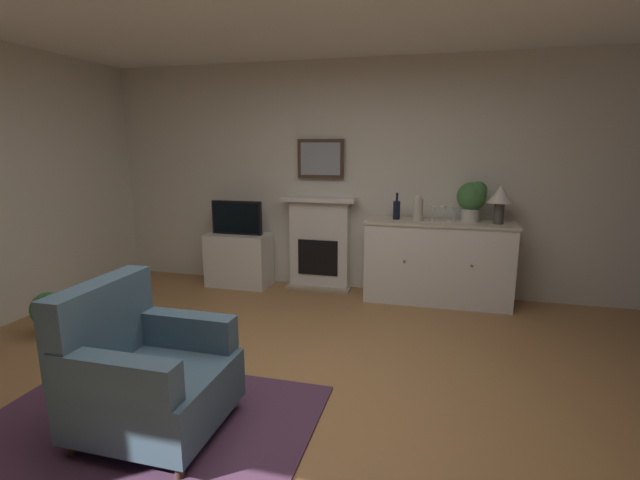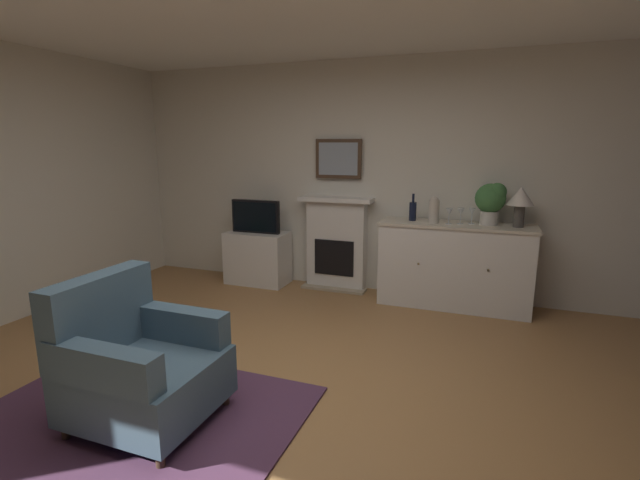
{
  "view_description": "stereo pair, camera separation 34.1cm",
  "coord_description": "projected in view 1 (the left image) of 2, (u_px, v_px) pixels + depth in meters",
  "views": [
    {
      "loc": [
        0.89,
        -2.55,
        1.71
      ],
      "look_at": [
        0.05,
        0.69,
        1.0
      ],
      "focal_mm": 25.6,
      "sensor_mm": 36.0,
      "label": 1
    },
    {
      "loc": [
        1.22,
        -2.44,
        1.71
      ],
      "look_at": [
        0.05,
        0.69,
        1.0
      ],
      "focal_mm": 25.6,
      "sensor_mm": 36.0,
      "label": 2
    }
  ],
  "objects": [
    {
      "name": "ground_plane",
      "position": [
        287.0,
        417.0,
        2.99
      ],
      "size": [
        6.27,
        5.49,
        0.1
      ],
      "primitive_type": "cube",
      "color": "#9E7042",
      "rests_on": "ground"
    },
    {
      "name": "wall_rear",
      "position": [
        361.0,
        178.0,
        5.28
      ],
      "size": [
        6.27,
        0.06,
        2.64
      ],
      "primitive_type": "cube",
      "color": "silver",
      "rests_on": "ground_plane"
    },
    {
      "name": "area_rug",
      "position": [
        144.0,
        427.0,
        2.79
      ],
      "size": [
        2.04,
        1.49,
        0.02
      ],
      "primitive_type": "cube",
      "color": "#4C2D47",
      "rests_on": "ground_plane"
    },
    {
      "name": "fireplace_unit",
      "position": [
        320.0,
        243.0,
        5.43
      ],
      "size": [
        0.87,
        0.3,
        1.1
      ],
      "color": "white",
      "rests_on": "ground_plane"
    },
    {
      "name": "framed_picture",
      "position": [
        321.0,
        159.0,
        5.27
      ],
      "size": [
        0.55,
        0.04,
        0.45
      ],
      "color": "#473323"
    },
    {
      "name": "sideboard_cabinet",
      "position": [
        437.0,
        262.0,
        4.94
      ],
      "size": [
        1.57,
        0.49,
        0.9
      ],
      "color": "white",
      "rests_on": "ground_plane"
    },
    {
      "name": "table_lamp",
      "position": [
        500.0,
        197.0,
        4.65
      ],
      "size": [
        0.26,
        0.26,
        0.4
      ],
      "color": "#4C4742",
      "rests_on": "sideboard_cabinet"
    },
    {
      "name": "wine_bottle",
      "position": [
        397.0,
        209.0,
        4.98
      ],
      "size": [
        0.08,
        0.08,
        0.29
      ],
      "color": "black",
      "rests_on": "sideboard_cabinet"
    },
    {
      "name": "wine_glass_left",
      "position": [
        433.0,
        211.0,
        4.79
      ],
      "size": [
        0.07,
        0.07,
        0.16
      ],
      "color": "silver",
      "rests_on": "sideboard_cabinet"
    },
    {
      "name": "wine_glass_center",
      "position": [
        444.0,
        210.0,
        4.81
      ],
      "size": [
        0.07,
        0.07,
        0.16
      ],
      "color": "silver",
      "rests_on": "sideboard_cabinet"
    },
    {
      "name": "wine_glass_right",
      "position": [
        454.0,
        210.0,
        4.82
      ],
      "size": [
        0.07,
        0.07,
        0.16
      ],
      "color": "silver",
      "rests_on": "sideboard_cabinet"
    },
    {
      "name": "vase_decorative",
      "position": [
        418.0,
        208.0,
        4.83
      ],
      "size": [
        0.11,
        0.11,
        0.28
      ],
      "color": "beige",
      "rests_on": "sideboard_cabinet"
    },
    {
      "name": "tv_cabinet",
      "position": [
        239.0,
        260.0,
        5.57
      ],
      "size": [
        0.75,
        0.42,
        0.64
      ],
      "color": "white",
      "rests_on": "ground_plane"
    },
    {
      "name": "tv_set",
      "position": [
        237.0,
        218.0,
        5.44
      ],
      "size": [
        0.62,
        0.07,
        0.4
      ],
      "color": "black",
      "rests_on": "tv_cabinet"
    },
    {
      "name": "potted_plant_fern",
      "position": [
        49.0,
        311.0,
        4.04
      ],
      "size": [
        0.3,
        0.3,
        0.43
      ],
      "color": "#936B4C",
      "rests_on": "ground_plane"
    },
    {
      "name": "potted_plant_small",
      "position": [
        472.0,
        198.0,
        4.76
      ],
      "size": [
        0.3,
        0.3,
        0.43
      ],
      "color": "beige",
      "rests_on": "sideboard_cabinet"
    },
    {
      "name": "armchair",
      "position": [
        145.0,
        373.0,
        2.69
      ],
      "size": [
        0.81,
        0.78,
        0.92
      ],
      "color": "#3F596B",
      "rests_on": "ground_plane"
    }
  ]
}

